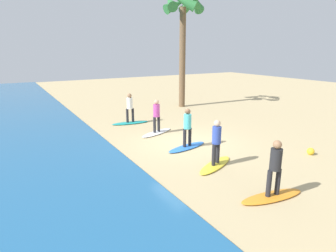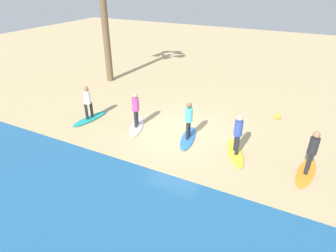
# 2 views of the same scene
# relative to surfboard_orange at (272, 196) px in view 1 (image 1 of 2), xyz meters

# --- Properties ---
(ground_plane) EXTENTS (60.00, 60.00, 0.00)m
(ground_plane) POSITION_rel_surfboard_orange_xyz_m (5.36, -0.60, -0.04)
(ground_plane) COLOR tan
(surfboard_orange) EXTENTS (0.83, 2.16, 0.09)m
(surfboard_orange) POSITION_rel_surfboard_orange_xyz_m (0.00, 0.00, 0.00)
(surfboard_orange) COLOR orange
(surfboard_orange) RESTS_ON ground
(surfer_orange) EXTENTS (0.32, 0.46, 1.64)m
(surfer_orange) POSITION_rel_surfboard_orange_xyz_m (0.00, 0.00, 0.99)
(surfer_orange) COLOR #232328
(surfer_orange) RESTS_ON surfboard_orange
(surfboard_yellow) EXTENTS (1.37, 2.14, 0.09)m
(surfboard_yellow) POSITION_rel_surfboard_orange_xyz_m (2.63, -0.08, 0.00)
(surfboard_yellow) COLOR yellow
(surfboard_yellow) RESTS_ON ground
(surfer_yellow) EXTENTS (0.32, 0.43, 1.64)m
(surfer_yellow) POSITION_rel_surfboard_orange_xyz_m (2.63, -0.08, 0.99)
(surfer_yellow) COLOR #232328
(surfer_yellow) RESTS_ON surfboard_yellow
(surfboard_blue) EXTENTS (1.00, 2.17, 0.09)m
(surfboard_blue) POSITION_rel_surfboard_orange_xyz_m (4.79, -0.31, 0.00)
(surfboard_blue) COLOR blue
(surfboard_blue) RESTS_ON ground
(surfer_blue) EXTENTS (0.32, 0.45, 1.64)m
(surfer_blue) POSITION_rel_surfboard_orange_xyz_m (4.79, -0.31, 0.99)
(surfer_blue) COLOR #232328
(surfer_blue) RESTS_ON surfboard_blue
(surfboard_white) EXTENTS (1.30, 2.16, 0.09)m
(surfboard_white) POSITION_rel_surfboard_orange_xyz_m (7.39, -0.22, 0.00)
(surfboard_white) COLOR white
(surfboard_white) RESTS_ON ground
(surfer_white) EXTENTS (0.32, 0.44, 1.64)m
(surfer_white) POSITION_rel_surfboard_orange_xyz_m (7.39, -0.22, 0.99)
(surfer_white) COLOR #232328
(surfer_white) RESTS_ON surfboard_white
(surfboard_teal) EXTENTS (0.84, 2.16, 0.09)m
(surfboard_teal) POSITION_rel_surfboard_orange_xyz_m (9.90, 0.14, 0.00)
(surfboard_teal) COLOR teal
(surfboard_teal) RESTS_ON ground
(surfer_teal) EXTENTS (0.32, 0.46, 1.64)m
(surfer_teal) POSITION_rel_surfboard_orange_xyz_m (9.90, 0.14, 0.99)
(surfer_teal) COLOR #232328
(surfer_teal) RESTS_ON surfboard_teal
(palm_tree) EXTENTS (2.88, 3.03, 7.83)m
(palm_tree) POSITION_rel_surfboard_orange_xyz_m (12.67, -5.15, 6.23)
(palm_tree) COLOR brown
(palm_tree) RESTS_ON ground
(beach_ball) EXTENTS (0.29, 0.29, 0.29)m
(beach_ball) POSITION_rel_surfboard_orange_xyz_m (1.60, -4.14, 0.10)
(beach_ball) COLOR yellow
(beach_ball) RESTS_ON ground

